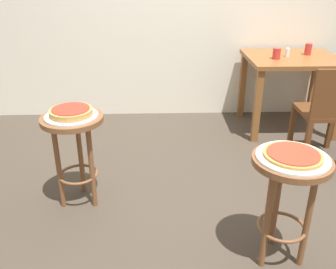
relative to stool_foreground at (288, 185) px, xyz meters
name	(u,v)px	position (x,y,z in m)	size (l,w,h in m)	color
ground_plane	(193,190)	(-0.43, 0.72, -0.50)	(6.00, 6.00, 0.00)	#42382D
stool_foreground	(288,185)	(0.00, 0.00, 0.00)	(0.41, 0.41, 0.66)	brown
serving_plate_foreground	(293,157)	(0.00, 0.00, 0.17)	(0.38, 0.38, 0.01)	white
pizza_foreground	(293,155)	(0.00, 0.00, 0.18)	(0.30, 0.30, 0.02)	#B78442
stool_middle	(74,139)	(-1.26, 0.61, 0.00)	(0.41, 0.41, 0.66)	brown
serving_plate_middle	(71,116)	(-1.26, 0.61, 0.17)	(0.35, 0.35, 0.01)	silver
pizza_middle	(71,112)	(-1.26, 0.61, 0.20)	(0.28, 0.28, 0.05)	tan
dining_table	(291,69)	(0.64, 1.89, 0.13)	(0.89, 0.75, 0.75)	brown
cup_near_edge	(277,54)	(0.44, 1.80, 0.30)	(0.07, 0.07, 0.10)	red
cup_far_edge	(308,49)	(0.81, 1.96, 0.31)	(0.07, 0.07, 0.11)	red
condiment_shaker	(287,52)	(0.58, 1.89, 0.29)	(0.04, 0.04, 0.08)	white
wooden_chair	(328,111)	(0.71, 1.15, -0.03)	(0.40, 0.40, 0.85)	#5B3319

